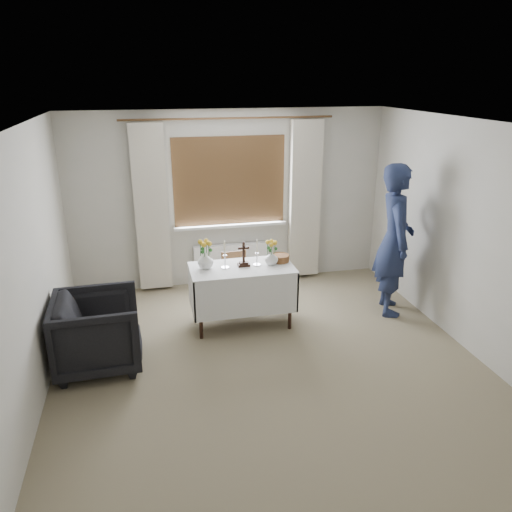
{
  "coord_description": "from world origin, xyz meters",
  "views": [
    {
      "loc": [
        -1.17,
        -4.37,
        2.93
      ],
      "look_at": [
        0.02,
        0.88,
        0.96
      ],
      "focal_mm": 35.0,
      "sensor_mm": 36.0,
      "label": 1
    }
  ],
  "objects_px": {
    "altar_table": "(242,296)",
    "wooden_cross": "(244,254)",
    "armchair": "(98,332)",
    "wooden_chair": "(237,283)",
    "flower_vase_right": "(271,258)",
    "person": "(394,240)",
    "flower_vase_left": "(206,261)"
  },
  "relations": [
    {
      "from": "altar_table",
      "to": "wooden_cross",
      "type": "bearing_deg",
      "value": 48.67
    },
    {
      "from": "altar_table",
      "to": "wooden_chair",
      "type": "bearing_deg",
      "value": 87.52
    },
    {
      "from": "person",
      "to": "flower_vase_right",
      "type": "xyz_separation_m",
      "value": [
        -1.59,
        0.04,
        -0.12
      ]
    },
    {
      "from": "wooden_chair",
      "to": "armchair",
      "type": "distance_m",
      "value": 1.93
    },
    {
      "from": "altar_table",
      "to": "flower_vase_left",
      "type": "relative_size",
      "value": 6.3
    },
    {
      "from": "wooden_cross",
      "to": "flower_vase_right",
      "type": "height_order",
      "value": "wooden_cross"
    },
    {
      "from": "wooden_cross",
      "to": "flower_vase_left",
      "type": "xyz_separation_m",
      "value": [
        -0.45,
        0.02,
        -0.05
      ]
    },
    {
      "from": "wooden_chair",
      "to": "flower_vase_right",
      "type": "height_order",
      "value": "flower_vase_right"
    },
    {
      "from": "armchair",
      "to": "wooden_chair",
      "type": "bearing_deg",
      "value": -61.79
    },
    {
      "from": "wooden_chair",
      "to": "person",
      "type": "height_order",
      "value": "person"
    },
    {
      "from": "flower_vase_right",
      "to": "altar_table",
      "type": "bearing_deg",
      "value": -178.68
    },
    {
      "from": "altar_table",
      "to": "wooden_cross",
      "type": "height_order",
      "value": "wooden_cross"
    },
    {
      "from": "wooden_cross",
      "to": "wooden_chair",
      "type": "bearing_deg",
      "value": 92.27
    },
    {
      "from": "altar_table",
      "to": "armchair",
      "type": "distance_m",
      "value": 1.75
    },
    {
      "from": "person",
      "to": "wooden_cross",
      "type": "height_order",
      "value": "person"
    },
    {
      "from": "flower_vase_left",
      "to": "wooden_cross",
      "type": "bearing_deg",
      "value": -2.78
    },
    {
      "from": "wooden_chair",
      "to": "wooden_cross",
      "type": "height_order",
      "value": "wooden_cross"
    },
    {
      "from": "armchair",
      "to": "wooden_cross",
      "type": "bearing_deg",
      "value": -71.9
    },
    {
      "from": "armchair",
      "to": "flower_vase_right",
      "type": "distance_m",
      "value": 2.15
    },
    {
      "from": "wooden_chair",
      "to": "flower_vase_left",
      "type": "height_order",
      "value": "flower_vase_left"
    },
    {
      "from": "person",
      "to": "flower_vase_right",
      "type": "relative_size",
      "value": 11.26
    },
    {
      "from": "armchair",
      "to": "altar_table",
      "type": "bearing_deg",
      "value": -72.61
    },
    {
      "from": "altar_table",
      "to": "flower_vase_left",
      "type": "xyz_separation_m",
      "value": [
        -0.43,
        0.06,
        0.48
      ]
    },
    {
      "from": "wooden_chair",
      "to": "wooden_cross",
      "type": "xyz_separation_m",
      "value": [
        0.01,
        -0.36,
        0.52
      ]
    },
    {
      "from": "altar_table",
      "to": "wooden_cross",
      "type": "xyz_separation_m",
      "value": [
        0.03,
        0.03,
        0.53
      ]
    },
    {
      "from": "flower_vase_left",
      "to": "wooden_chair",
      "type": "bearing_deg",
      "value": 37.11
    },
    {
      "from": "person",
      "to": "wooden_cross",
      "type": "relative_size",
      "value": 6.36
    },
    {
      "from": "armchair",
      "to": "flower_vase_left",
      "type": "relative_size",
      "value": 4.46
    },
    {
      "from": "armchair",
      "to": "person",
      "type": "distance_m",
      "value": 3.69
    },
    {
      "from": "person",
      "to": "flower_vase_left",
      "type": "bearing_deg",
      "value": 103.78
    },
    {
      "from": "person",
      "to": "armchair",
      "type": "bearing_deg",
      "value": 114.54
    },
    {
      "from": "armchair",
      "to": "flower_vase_left",
      "type": "xyz_separation_m",
      "value": [
        1.23,
        0.64,
        0.46
      ]
    }
  ]
}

